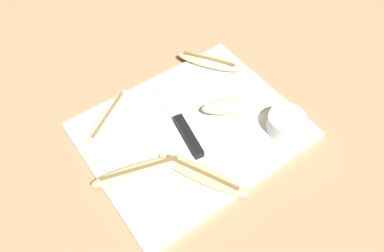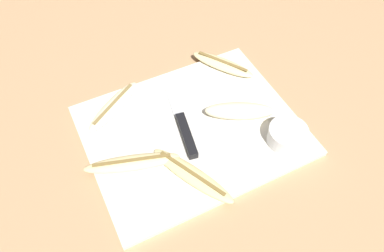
% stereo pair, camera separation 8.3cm
% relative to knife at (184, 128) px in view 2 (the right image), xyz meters
% --- Properties ---
extents(ground_plane, '(4.00, 4.00, 0.00)m').
position_rel_knife_xyz_m(ground_plane, '(0.02, -0.00, -0.02)').
color(ground_plane, tan).
extents(cutting_board, '(0.46, 0.37, 0.01)m').
position_rel_knife_xyz_m(cutting_board, '(0.02, -0.00, -0.01)').
color(cutting_board, silver).
rests_on(cutting_board, ground_plane).
extents(knife, '(0.07, 0.25, 0.02)m').
position_rel_knife_xyz_m(knife, '(0.00, 0.00, 0.00)').
color(knife, black).
rests_on(knife, cutting_board).
extents(banana_pale_long, '(0.17, 0.13, 0.02)m').
position_rel_knife_xyz_m(banana_pale_long, '(-0.12, 0.13, 0.00)').
color(banana_pale_long, beige).
rests_on(banana_pale_long, cutting_board).
extents(banana_ripe_center, '(0.13, 0.16, 0.02)m').
position_rel_knife_xyz_m(banana_ripe_center, '(0.17, 0.14, 0.00)').
color(banana_ripe_center, beige).
rests_on(banana_ripe_center, cutting_board).
extents(banana_bright_far, '(0.16, 0.11, 0.04)m').
position_rel_knife_xyz_m(banana_bright_far, '(0.13, -0.02, 0.01)').
color(banana_bright_far, beige).
rests_on(banana_bright_far, cutting_board).
extents(banana_spotted_left, '(0.12, 0.20, 0.02)m').
position_rel_knife_xyz_m(banana_spotted_left, '(-0.04, -0.12, 0.00)').
color(banana_spotted_left, '#DBC684').
rests_on(banana_spotted_left, cutting_board).
extents(banana_mellow_near, '(0.20, 0.10, 0.02)m').
position_rel_knife_xyz_m(banana_mellow_near, '(-0.13, -0.04, 0.00)').
color(banana_mellow_near, beige).
rests_on(banana_mellow_near, cutting_board).
extents(prep_bowl, '(0.08, 0.08, 0.04)m').
position_rel_knife_xyz_m(prep_bowl, '(0.19, -0.13, 0.01)').
color(prep_bowl, white).
rests_on(prep_bowl, cutting_board).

